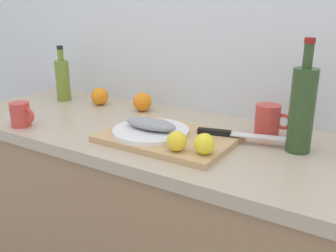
{
  "coord_description": "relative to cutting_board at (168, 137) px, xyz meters",
  "views": [
    {
      "loc": [
        0.55,
        -1.05,
        1.33
      ],
      "look_at": [
        -0.06,
        -0.07,
        0.95
      ],
      "focal_mm": 39.76,
      "sensor_mm": 36.0,
      "label": 1
    }
  ],
  "objects": [
    {
      "name": "chef_knife",
      "position": [
        0.18,
        0.09,
        0.02
      ],
      "size": [
        0.29,
        0.1,
        0.02
      ],
      "rotation": [
        0.0,
        0.0,
        0.26
      ],
      "color": "silver",
      "rests_on": "cutting_board"
    },
    {
      "name": "cutting_board",
      "position": [
        0.0,
        0.0,
        0.0
      ],
      "size": [
        0.43,
        0.3,
        0.02
      ],
      "primitive_type": "cube",
      "color": "tan",
      "rests_on": "kitchen_counter"
    },
    {
      "name": "lemon_1",
      "position": [
        0.1,
        -0.11,
        0.04
      ],
      "size": [
        0.06,
        0.06,
        0.06
      ],
      "primitive_type": "sphere",
      "color": "yellow",
      "rests_on": "cutting_board"
    },
    {
      "name": "coffee_mug_1",
      "position": [
        -0.54,
        -0.16,
        0.04
      ],
      "size": [
        0.11,
        0.07,
        0.09
      ],
      "color": "#CC3F38",
      "rests_on": "kitchen_counter"
    },
    {
      "name": "white_plate",
      "position": [
        -0.06,
        -0.02,
        0.02
      ],
      "size": [
        0.25,
        0.25,
        0.01
      ],
      "primitive_type": "cylinder",
      "color": "white",
      "rests_on": "cutting_board"
    },
    {
      "name": "kitchen_counter",
      "position": [
        0.06,
        0.07,
        -0.46
      ],
      "size": [
        2.0,
        0.6,
        0.9
      ],
      "color": "#9E7A56",
      "rests_on": "ground_plane"
    },
    {
      "name": "coffee_mug_0",
      "position": [
        0.26,
        0.22,
        0.05
      ],
      "size": [
        0.12,
        0.08,
        0.11
      ],
      "color": "#CC3F38",
      "rests_on": "kitchen_counter"
    },
    {
      "name": "olive_oil_bottle",
      "position": [
        -0.7,
        0.2,
        0.09
      ],
      "size": [
        0.06,
        0.06,
        0.25
      ],
      "color": "olive",
      "rests_on": "kitchen_counter"
    },
    {
      "name": "lemon_0",
      "position": [
        0.18,
        -0.08,
        0.04
      ],
      "size": [
        0.06,
        0.06,
        0.06
      ],
      "primitive_type": "sphere",
      "color": "yellow",
      "rests_on": "cutting_board"
    },
    {
      "name": "wine_bottle",
      "position": [
        0.39,
        0.13,
        0.13
      ],
      "size": [
        0.07,
        0.07,
        0.34
      ],
      "color": "#2D4723",
      "rests_on": "kitchen_counter"
    },
    {
      "name": "orange_2",
      "position": [
        -0.28,
        0.24,
        0.03
      ],
      "size": [
        0.08,
        0.08,
        0.08
      ],
      "primitive_type": "sphere",
      "color": "orange",
      "rests_on": "kitchen_counter"
    },
    {
      "name": "fish_fillet",
      "position": [
        -0.06,
        -0.02,
        0.04
      ],
      "size": [
        0.19,
        0.08,
        0.04
      ],
      "primitive_type": "ellipsoid",
      "color": "gray",
      "rests_on": "white_plate"
    },
    {
      "name": "back_wall",
      "position": [
        0.06,
        0.39,
        0.34
      ],
      "size": [
        3.2,
        0.05,
        2.5
      ],
      "primitive_type": "cube",
      "color": "silver",
      "rests_on": "ground_plane"
    },
    {
      "name": "orange_0",
      "position": [
        -0.5,
        0.22,
        0.03
      ],
      "size": [
        0.08,
        0.08,
        0.08
      ],
      "primitive_type": "sphere",
      "color": "orange",
      "rests_on": "kitchen_counter"
    }
  ]
}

